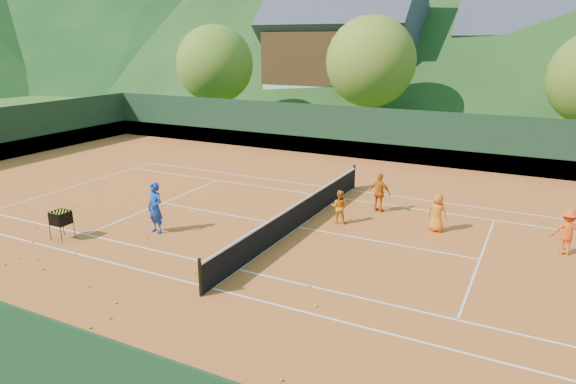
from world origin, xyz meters
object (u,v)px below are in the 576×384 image
at_px(coach, 155,208).
at_px(chalet_mid, 534,60).
at_px(ball_hopper, 61,218).
at_px(student_b, 380,193).
at_px(chalet_left, 343,52).
at_px(student_c, 437,213).
at_px(student_a, 339,207).
at_px(student_d, 567,232).
at_px(tennis_net, 298,214).

bearing_deg(coach, chalet_mid, 85.74).
bearing_deg(ball_hopper, student_b, 41.47).
xyz_separation_m(coach, student_b, (6.41, 5.90, -0.14)).
bearing_deg(chalet_left, ball_hopper, -84.73).
xyz_separation_m(student_c, ball_hopper, (-11.43, -6.68, 0.04)).
distance_m(student_a, ball_hopper, 9.91).
distance_m(student_a, student_b, 2.20).
distance_m(student_b, student_d, 6.80).
height_order(coach, student_d, coach).
relative_size(coach, student_d, 1.20).
relative_size(student_b, tennis_net, 0.13).
bearing_deg(student_a, chalet_left, -79.61).
height_order(coach, student_b, coach).
height_order(tennis_net, chalet_mid, chalet_mid).
height_order(student_a, student_b, student_b).
relative_size(student_a, student_c, 0.90).
bearing_deg(student_c, chalet_left, -53.32).
relative_size(student_a, student_d, 0.83).
relative_size(student_d, tennis_net, 0.13).
relative_size(student_b, student_c, 1.12).
bearing_deg(student_d, student_b, -21.37).
bearing_deg(student_b, tennis_net, 65.40).
height_order(coach, student_c, coach).
xyz_separation_m(tennis_net, chalet_mid, (6.00, 34.00, 4.47)).
bearing_deg(student_a, chalet_mid, -109.13).
bearing_deg(chalet_mid, chalet_left, -165.96).
bearing_deg(chalet_left, student_b, -65.74).
distance_m(coach, student_b, 8.71).
bearing_deg(ball_hopper, chalet_left, 95.27).
xyz_separation_m(chalet_left, chalet_mid, (16.00, 4.00, -0.66)).
xyz_separation_m(student_c, student_d, (4.13, -0.22, 0.06)).
bearing_deg(coach, student_d, 30.34).
distance_m(coach, student_a, 6.73).
distance_m(tennis_net, chalet_mid, 34.81).
distance_m(student_d, chalet_mid, 32.69).
bearing_deg(tennis_net, student_c, 22.50).
bearing_deg(student_a, student_c, -178.04).
bearing_deg(student_b, coach, 52.23).
xyz_separation_m(tennis_net, ball_hopper, (-6.79, -4.76, 0.25)).
relative_size(student_d, ball_hopper, 1.54).
bearing_deg(chalet_mid, coach, -105.63).
distance_m(coach, chalet_left, 33.61).
distance_m(student_d, ball_hopper, 16.84).
xyz_separation_m(student_d, tennis_net, (-8.76, -1.70, -0.27)).
xyz_separation_m(student_d, ball_hopper, (-15.55, -6.46, -0.02)).
bearing_deg(student_c, ball_hopper, 39.45).
relative_size(coach, chalet_left, 0.13).
height_order(tennis_net, ball_hopper, tennis_net).
height_order(coach, tennis_net, coach).
relative_size(student_b, student_d, 1.02).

